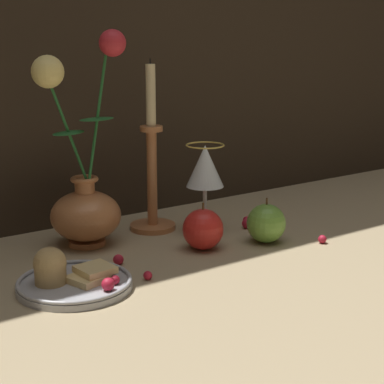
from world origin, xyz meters
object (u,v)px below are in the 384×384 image
(vase, at_px, (84,193))
(candlestick, at_px, (152,178))
(apple_near_glass, at_px, (266,223))
(wine_glass, at_px, (205,170))
(plate_with_pastries, at_px, (70,279))
(apple_beside_vase, at_px, (203,229))

(vase, height_order, candlestick, vase)
(vase, distance_m, apple_near_glass, 0.33)
(wine_glass, bearing_deg, apple_near_glass, -65.30)
(plate_with_pastries, height_order, apple_near_glass, apple_near_glass)
(plate_with_pastries, xyz_separation_m, apple_beside_vase, (0.27, 0.03, 0.02))
(plate_with_pastries, relative_size, apple_near_glass, 2.07)
(plate_with_pastries, distance_m, apple_near_glass, 0.39)
(candlestick, bearing_deg, wine_glass, -44.46)
(vase, xyz_separation_m, apple_beside_vase, (0.16, -0.14, -0.06))
(plate_with_pastries, bearing_deg, apple_beside_vase, 7.29)
(vase, distance_m, plate_with_pastries, 0.22)
(apple_near_glass, bearing_deg, candlestick, 123.97)
(apple_beside_vase, bearing_deg, apple_near_glass, -16.84)
(plate_with_pastries, distance_m, wine_glass, 0.37)
(wine_glass, xyz_separation_m, apple_near_glass, (0.05, -0.12, -0.09))
(candlestick, xyz_separation_m, apple_beside_vase, (0.01, -0.15, -0.07))
(wine_glass, distance_m, apple_beside_vase, 0.13)
(apple_beside_vase, bearing_deg, candlestick, 93.92)
(vase, height_order, apple_beside_vase, vase)
(vase, distance_m, apple_beside_vase, 0.22)
(candlestick, distance_m, apple_beside_vase, 0.17)
(apple_near_glass, bearing_deg, vase, 148.18)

